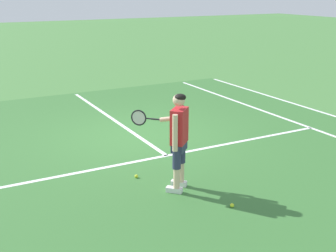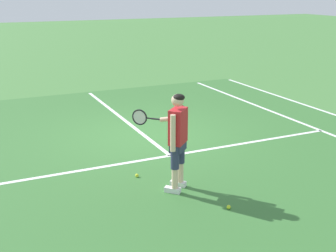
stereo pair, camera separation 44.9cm
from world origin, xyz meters
The scene contains 9 objects.
ground_plane centered at (0.00, 0.00, 0.00)m, with size 80.00×80.00×0.00m, color #477F3D.
court_inner_surface centered at (0.00, -0.53, 0.00)m, with size 10.98×11.22×0.00m, color #387033.
line_service centered at (0.00, -1.52, 0.00)m, with size 8.23×0.10×0.01m, color white.
line_centre_service centered at (0.00, 1.68, 0.00)m, with size 0.10×6.40×0.01m, color white.
line_singles_right centered at (4.12, -0.53, 0.00)m, with size 0.10×10.82×0.01m, color white.
line_doubles_right centered at (5.49, -0.53, 0.00)m, with size 0.10×10.82×0.01m, color white.
tennis_player centered at (-0.59, -3.03, 0.99)m, with size 0.73×1.16×1.71m.
tennis_ball_near_feet centered at (-1.03, -2.26, 0.03)m, with size 0.07×0.07×0.07m, color #CCE02D.
tennis_ball_by_baseline centered at (-0.15, -4.04, 0.03)m, with size 0.07×0.07×0.07m, color #CCE02D.
Camera 2 is at (-3.68, -9.41, 3.36)m, focal length 47.40 mm.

